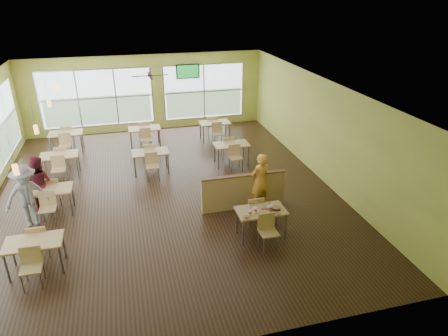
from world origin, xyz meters
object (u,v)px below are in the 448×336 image
at_px(main_table, 261,214).
at_px(half_wall_divider, 244,191).
at_px(food_basket, 276,208).
at_px(man_plaid, 260,181).

distance_m(main_table, half_wall_divider, 1.45).
xyz_separation_m(main_table, food_basket, (0.37, -0.04, 0.15)).
distance_m(man_plaid, food_basket, 1.42).
bearing_deg(man_plaid, food_basket, 69.39).
xyz_separation_m(half_wall_divider, food_basket, (0.37, -1.49, 0.26)).
height_order(half_wall_divider, man_plaid, man_plaid).
distance_m(half_wall_divider, food_basket, 1.56).
bearing_deg(half_wall_divider, food_basket, -76.19).
distance_m(half_wall_divider, man_plaid, 0.54).
bearing_deg(half_wall_divider, main_table, -90.00).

